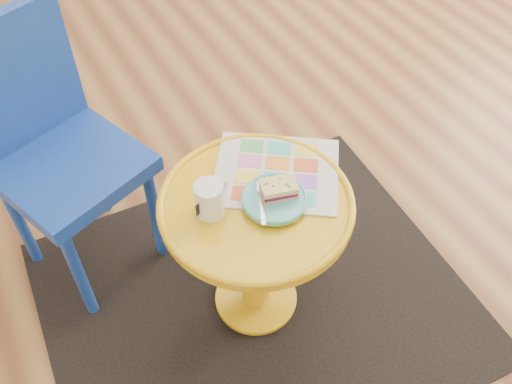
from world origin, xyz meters
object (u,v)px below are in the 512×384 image
side_table (256,234)px  newspaper (277,172)px  mug (210,198)px  plate (274,199)px  chair (51,143)px

side_table → newspaper: (0.10, 0.07, 0.14)m
newspaper → mug: 0.23m
plate → chair: bearing=131.2°
chair → newspaper: (0.51, -0.41, 0.00)m
newspaper → plate: bearing=-88.1°
mug → plate: bearing=-42.3°
newspaper → side_table: bearing=-111.6°
mug → plate: (0.15, -0.06, -0.03)m
chair → plate: size_ratio=5.05×
mug → chair: bearing=100.7°
side_table → chair: 0.64m
newspaper → chair: bearing=176.2°
plate → mug: bearing=159.7°
side_table → newspaper: size_ratio=1.54×
side_table → chair: chair is taller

